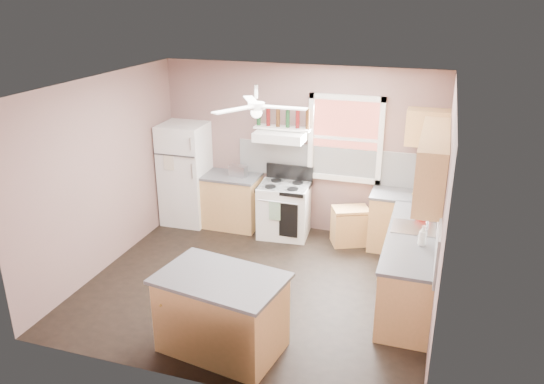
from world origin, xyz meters
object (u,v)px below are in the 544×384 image
(stove, at_px, (284,210))
(cart, at_px, (350,228))
(refrigerator, at_px, (186,174))
(island, at_px, (222,315))
(toaster, at_px, (238,171))

(stove, relative_size, cart, 1.58)
(refrigerator, distance_m, cart, 2.88)
(cart, height_order, island, island)
(stove, xyz_separation_m, island, (0.20, -3.03, 0.00))
(toaster, relative_size, cart, 0.52)
(stove, height_order, cart, stove)
(island, bearing_deg, refrigerator, 131.57)
(toaster, height_order, stove, toaster)
(refrigerator, height_order, toaster, refrigerator)
(island, bearing_deg, stove, 102.94)
(refrigerator, distance_m, island, 3.65)
(refrigerator, xyz_separation_m, cart, (2.82, -0.03, -0.58))
(toaster, distance_m, stove, 0.99)
(refrigerator, bearing_deg, toaster, 1.22)
(cart, bearing_deg, stove, 156.08)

